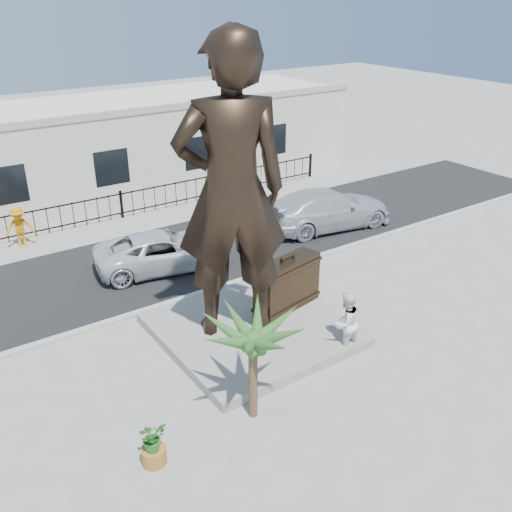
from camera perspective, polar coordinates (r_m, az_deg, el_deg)
The scene contains 16 objects.
ground at distance 16.75m, azimuth 3.92°, elevation -9.57°, with size 100.00×100.00×0.00m, color #9E9991.
street at distance 22.70m, azimuth -8.58°, elevation 0.12°, with size 40.00×7.00×0.01m, color black.
curb at distance 19.90m, azimuth -4.07°, elevation -3.28°, with size 40.00×0.25×0.12m, color #A5A399.
far_sidewalk at distance 26.09m, azimuth -12.51°, elevation 3.23°, with size 40.00×2.50×0.02m, color #9E9991.
plinth at distance 17.43m, azimuth -0.43°, elevation -7.39°, with size 5.20×5.20×0.30m, color gray.
fence at distance 26.58m, azimuth -13.30°, elevation 4.93°, with size 22.00×0.10×1.20m, color black.
building at distance 29.92m, azimuth -16.69°, elevation 10.04°, with size 28.00×7.00×4.40m, color silver.
statue at distance 15.46m, azimuth -2.51°, elevation 6.42°, with size 3.11×2.04×8.52m, color black.
suitcase at distance 17.95m, azimuth 3.12°, elevation -2.80°, with size 2.32×0.74×1.63m, color #302314.
tourist at distance 16.50m, azimuth 8.96°, elevation -6.58°, with size 0.91×0.71×1.86m, color white.
car_white at distance 21.41m, azimuth -9.28°, elevation 0.52°, with size 2.31×5.00×1.39m, color silver.
car_silver at distance 24.97m, azimuth 7.11°, elevation 4.72°, with size 2.37×5.82×1.69m, color #B6B9BB.
worker at distance 24.62m, azimuth -22.57°, elevation 2.64°, with size 1.10×0.63×1.71m, color orange.
palm_tree at distance 14.62m, azimuth -0.29°, elevation -15.57°, with size 1.80×1.80×3.20m, color #2B5820, non-canonical shape.
planter at distance 13.52m, azimuth -10.17°, elevation -19.04°, with size 0.56×0.56×0.40m, color #9F642A.
shrub at distance 13.16m, azimuth -10.35°, elevation -17.38°, with size 0.60×0.52×0.66m, color #2B7124.
Camera 1 is at (-8.66, -10.67, 9.58)m, focal length 40.00 mm.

